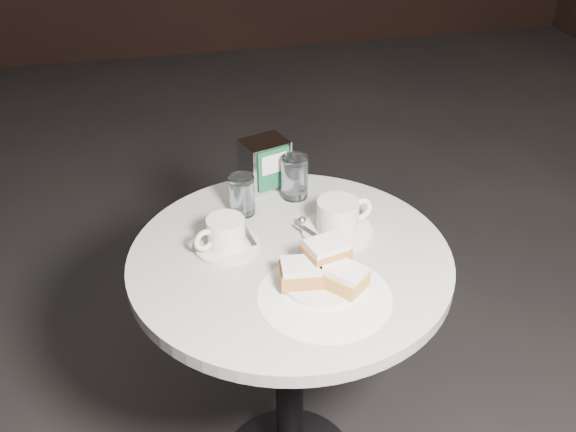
# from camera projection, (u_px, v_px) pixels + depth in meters

# --- Properties ---
(cafe_table) EXTENTS (0.70, 0.70, 0.74)m
(cafe_table) POSITION_uv_depth(u_px,v_px,m) (290.00, 322.00, 1.49)
(cafe_table) COLOR black
(cafe_table) RESTS_ON ground
(sugar_spill) EXTENTS (0.27, 0.27, 0.00)m
(sugar_spill) POSITION_uv_depth(u_px,v_px,m) (325.00, 296.00, 1.27)
(sugar_spill) COLOR white
(sugar_spill) RESTS_ON cafe_table
(beignet_plate) EXTENTS (0.22, 0.22, 0.08)m
(beignet_plate) POSITION_uv_depth(u_px,v_px,m) (323.00, 271.00, 1.29)
(beignet_plate) COLOR silver
(beignet_plate) RESTS_ON cafe_table
(coffee_cup_left) EXTENTS (0.19, 0.19, 0.07)m
(coffee_cup_left) POSITION_uv_depth(u_px,v_px,m) (225.00, 236.00, 1.39)
(coffee_cup_left) COLOR silver
(coffee_cup_left) RESTS_ON cafe_table
(coffee_cup_right) EXTENTS (0.19, 0.19, 0.08)m
(coffee_cup_right) POSITION_uv_depth(u_px,v_px,m) (338.00, 220.00, 1.43)
(coffee_cup_right) COLOR white
(coffee_cup_right) RESTS_ON cafe_table
(water_glass_left) EXTENTS (0.07, 0.07, 0.10)m
(water_glass_left) POSITION_uv_depth(u_px,v_px,m) (242.00, 196.00, 1.50)
(water_glass_left) COLOR white
(water_glass_left) RESTS_ON cafe_table
(water_glass_right) EXTENTS (0.08, 0.08, 0.11)m
(water_glass_right) POSITION_uv_depth(u_px,v_px,m) (295.00, 178.00, 1.56)
(water_glass_right) COLOR white
(water_glass_right) RESTS_ON cafe_table
(napkin_dispenser) EXTENTS (0.13, 0.12, 0.13)m
(napkin_dispenser) POSITION_uv_depth(u_px,v_px,m) (265.00, 164.00, 1.59)
(napkin_dispenser) COLOR silver
(napkin_dispenser) RESTS_ON cafe_table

